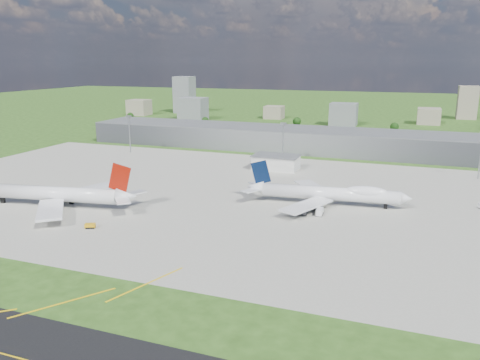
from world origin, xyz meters
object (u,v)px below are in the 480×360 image
(airliner_red_twin, at_px, (57,195))
(airliner_blue_quad, at_px, (330,194))
(van_white_near, at_px, (320,212))
(tug_yellow, at_px, (90,226))

(airliner_red_twin, relative_size, airliner_blue_quad, 1.05)
(airliner_blue_quad, distance_m, van_white_near, 16.48)
(airliner_red_twin, bearing_deg, tug_yellow, 140.47)
(airliner_blue_quad, relative_size, tug_yellow, 16.42)
(tug_yellow, height_order, van_white_near, van_white_near)
(tug_yellow, distance_m, van_white_near, 92.17)
(van_white_near, bearing_deg, airliner_red_twin, 101.01)
(tug_yellow, bearing_deg, airliner_blue_quad, 13.10)
(tug_yellow, xyz_separation_m, van_white_near, (79.97, 45.84, 0.46))
(airliner_blue_quad, relative_size, van_white_near, 12.47)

